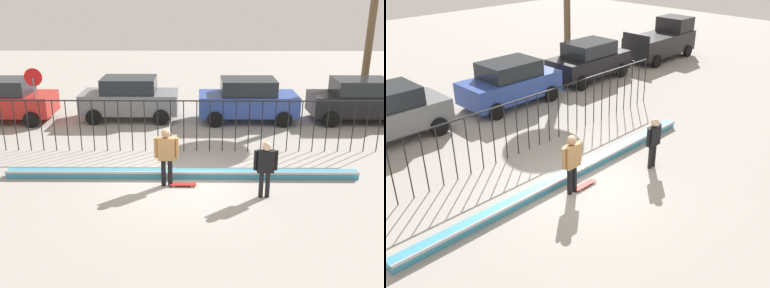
# 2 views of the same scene
# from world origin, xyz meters

# --- Properties ---
(ground_plane) EXTENTS (60.00, 60.00, 0.00)m
(ground_plane) POSITION_xyz_m (0.00, 0.00, 0.00)
(ground_plane) COLOR #9E9991
(bowl_coping_ledge) EXTENTS (11.00, 0.41, 0.27)m
(bowl_coping_ledge) POSITION_xyz_m (0.00, 0.49, 0.12)
(bowl_coping_ledge) COLOR teal
(bowl_coping_ledge) RESTS_ON ground
(perimeter_fence) EXTENTS (14.04, 0.04, 1.90)m
(perimeter_fence) POSITION_xyz_m (0.00, 2.86, 1.16)
(perimeter_fence) COLOR black
(perimeter_fence) RESTS_ON ground
(skateboarder) EXTENTS (0.72, 0.27, 1.79)m
(skateboarder) POSITION_xyz_m (-0.43, -0.11, 1.08)
(skateboarder) COLOR black
(skateboarder) RESTS_ON ground
(skateboard) EXTENTS (0.80, 0.20, 0.07)m
(skateboard) POSITION_xyz_m (0.05, -0.16, 0.06)
(skateboard) COLOR #A51E19
(skateboard) RESTS_ON ground
(camera_operator) EXTENTS (0.67, 0.25, 1.67)m
(camera_operator) POSITION_xyz_m (2.38, -0.86, 1.00)
(camera_operator) COLOR black
(camera_operator) RESTS_ON ground
(parked_car_blue) EXTENTS (4.30, 2.12, 1.90)m
(parked_car_blue) POSITION_xyz_m (2.72, 6.75, 0.97)
(parked_car_blue) COLOR #2D479E
(parked_car_blue) RESTS_ON ground
(parked_car_black) EXTENTS (4.30, 2.12, 1.90)m
(parked_car_black) POSITION_xyz_m (7.67, 6.77, 0.97)
(parked_car_black) COLOR black
(parked_car_black) RESTS_ON ground
(pickup_truck) EXTENTS (4.70, 2.12, 2.24)m
(pickup_truck) POSITION_xyz_m (13.59, 6.48, 1.04)
(pickup_truck) COLOR black
(pickup_truck) RESTS_ON ground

